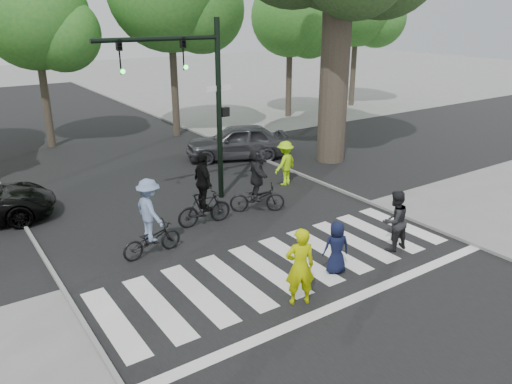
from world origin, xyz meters
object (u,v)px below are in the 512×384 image
traffic_signal (195,87)px  pedestrian_adult (395,221)px  cyclist_left (150,223)px  cyclist_mid (204,196)px  pedestrian_woman (300,267)px  pedestrian_child (336,247)px  cyclist_right (257,182)px  car_grey (237,142)px

traffic_signal → pedestrian_adult: (2.65, -6.16, -3.05)m
cyclist_left → cyclist_mid: (2.13, 0.99, 0.01)m
pedestrian_woman → cyclist_mid: cyclist_mid is taller
pedestrian_child → pedestrian_adult: pedestrian_adult is taller
pedestrian_woman → cyclist_right: (2.31, 5.02, 0.10)m
traffic_signal → cyclist_left: 4.99m
cyclist_left → cyclist_mid: bearing=24.8°
pedestrian_adult → pedestrian_woman: bearing=11.7°
cyclist_left → cyclist_mid: 2.35m
traffic_signal → pedestrian_woman: bearing=-99.6°
pedestrian_adult → cyclist_left: size_ratio=0.80×
pedestrian_child → car_grey: car_grey is taller
pedestrian_child → cyclist_left: 4.86m
pedestrian_adult → cyclist_mid: size_ratio=0.75×
traffic_signal → cyclist_mid: 3.54m
cyclist_mid → traffic_signal: bearing=66.1°
cyclist_left → cyclist_mid: cyclist_mid is taller
cyclist_right → car_grey: (2.79, 5.64, -0.25)m
car_grey → cyclist_left: bearing=-22.6°
traffic_signal → pedestrian_adult: size_ratio=3.53×
pedestrian_woman → pedestrian_adult: bearing=-147.0°
pedestrian_woman → pedestrian_child: size_ratio=1.34×
cyclist_right → car_grey: 6.30m
traffic_signal → cyclist_right: size_ratio=2.65×
pedestrian_adult → cyclist_left: cyclist_left is taller
cyclist_left → car_grey: 9.53m
pedestrian_child → cyclist_left: size_ratio=0.64×
pedestrian_adult → car_grey: (1.29, 10.01, -0.09)m
traffic_signal → cyclist_mid: (-0.78, -1.77, -2.97)m
pedestrian_child → pedestrian_woman: bearing=41.0°
traffic_signal → car_grey: size_ratio=1.34×
pedestrian_child → car_grey: size_ratio=0.30×
traffic_signal → car_grey: (3.95, 3.85, -3.14)m
pedestrian_woman → pedestrian_adult: pedestrian_woman is taller
pedestrian_child → cyclist_right: bearing=-77.2°
traffic_signal → car_grey: bearing=44.3°
pedestrian_child → car_grey: (3.46, 10.07, 0.08)m
pedestrian_child → cyclist_mid: size_ratio=0.60×
cyclist_mid → car_grey: (4.73, 5.62, -0.17)m
pedestrian_adult → cyclist_mid: bearing=-49.9°
pedestrian_adult → car_grey: size_ratio=0.38×
cyclist_right → cyclist_mid: bearing=179.4°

